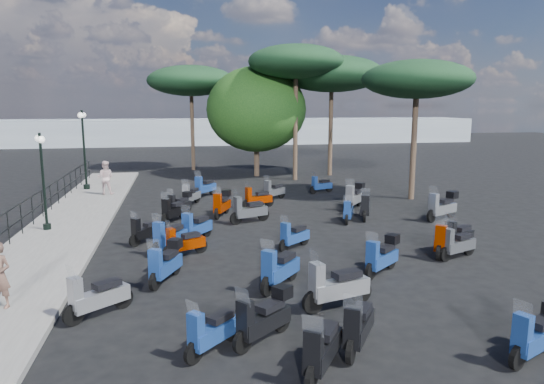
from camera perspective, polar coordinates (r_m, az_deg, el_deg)
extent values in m
plane|color=black|center=(16.77, -2.82, -5.93)|extent=(120.00, 120.00, 0.00)
cube|color=slate|center=(19.96, -22.97, -3.90)|extent=(3.00, 30.00, 0.15)
cylinder|color=black|center=(18.04, -28.61, -3.73)|extent=(0.04, 0.04, 1.10)
cylinder|color=black|center=(19.31, -27.41, -2.79)|extent=(0.04, 0.04, 1.10)
cylinder|color=black|center=(20.60, -26.36, -1.95)|extent=(0.04, 0.04, 1.10)
cylinder|color=black|center=(21.89, -25.43, -1.22)|extent=(0.04, 0.04, 1.10)
cylinder|color=black|center=(23.20, -24.61, -0.57)|extent=(0.04, 0.04, 1.10)
cylinder|color=black|center=(24.51, -23.87, 0.01)|extent=(0.04, 0.04, 1.10)
cylinder|color=black|center=(25.83, -23.21, 0.54)|extent=(0.04, 0.04, 1.10)
cylinder|color=black|center=(27.15, -22.62, 1.01)|extent=(0.04, 0.04, 1.10)
cylinder|color=black|center=(28.48, -22.08, 1.44)|extent=(0.04, 0.04, 1.10)
cylinder|color=black|center=(29.81, -21.58, 1.82)|extent=(0.04, 0.04, 1.10)
cylinder|color=black|center=(31.14, -21.13, 2.18)|extent=(0.04, 0.04, 1.10)
cylinder|color=black|center=(32.48, -20.72, 2.51)|extent=(0.04, 0.04, 1.10)
cube|color=black|center=(19.86, -26.99, -0.86)|extent=(0.04, 26.00, 0.04)
cube|color=black|center=(19.95, -26.87, -2.36)|extent=(0.04, 26.00, 0.04)
cylinder|color=black|center=(19.68, -24.94, -3.69)|extent=(0.28, 0.28, 0.21)
cylinder|color=black|center=(19.37, -25.30, 1.09)|extent=(0.10, 0.10, 3.54)
cylinder|color=black|center=(19.21, -25.67, 5.92)|extent=(0.32, 0.76, 0.04)
sphere|color=white|center=(19.61, -25.79, 5.71)|extent=(0.25, 0.25, 0.25)
sphere|color=white|center=(18.82, -25.51, 5.59)|extent=(0.25, 0.25, 0.25)
cylinder|color=black|center=(28.32, -20.96, 0.60)|extent=(0.34, 0.34, 0.26)
cylinder|color=black|center=(28.08, -21.22, 4.62)|extent=(0.12, 0.12, 4.25)
cylinder|color=black|center=(27.98, -21.48, 8.63)|extent=(0.08, 0.96, 0.04)
sphere|color=white|center=(28.46, -21.33, 8.43)|extent=(0.30, 0.30, 0.30)
sphere|color=white|center=(27.51, -21.60, 8.38)|extent=(0.30, 0.30, 0.30)
imported|color=beige|center=(26.20, -19.00, 1.61)|extent=(0.93, 0.78, 1.72)
cylinder|color=black|center=(9.36, -9.21, -18.16)|extent=(0.38, 0.37, 0.44)
cylinder|color=black|center=(10.07, -4.69, -15.91)|extent=(0.38, 0.37, 0.44)
cube|color=navy|center=(9.66, -6.68, -16.05)|extent=(1.07, 1.04, 0.31)
cube|color=black|center=(9.66, -6.08, -14.39)|extent=(0.58, 0.57, 0.13)
cube|color=navy|center=(9.21, -8.96, -15.71)|extent=(0.33, 0.34, 0.64)
plane|color=white|center=(9.01, -9.28, -13.48)|extent=(0.29, 0.30, 0.34)
cylinder|color=black|center=(11.45, -22.33, -13.23)|extent=(0.44, 0.37, 0.48)
cylinder|color=black|center=(11.98, -17.12, -11.86)|extent=(0.44, 0.37, 0.48)
cube|color=#9EA0A6|center=(11.66, -19.49, -11.66)|extent=(1.23, 1.07, 0.34)
cube|color=black|center=(11.64, -18.84, -10.19)|extent=(0.66, 0.61, 0.14)
cube|color=#9EA0A6|center=(11.32, -22.12, -10.99)|extent=(0.36, 0.37, 0.70)
plane|color=white|center=(11.14, -22.55, -8.89)|extent=(0.30, 0.35, 0.37)
cylinder|color=black|center=(15.20, -12.00, -6.98)|extent=(0.43, 0.28, 0.44)
cylinder|color=black|center=(15.69, -8.37, -6.32)|extent=(0.43, 0.28, 0.44)
cube|color=#7F2000|center=(15.41, -10.02, -6.03)|extent=(1.21, 0.83, 0.31)
cube|color=black|center=(15.42, -9.54, -5.02)|extent=(0.62, 0.50, 0.13)
cube|color=#7F2000|center=(15.12, -11.81, -5.40)|extent=(0.31, 0.34, 0.64)
plane|color=white|center=(14.99, -12.06, -3.91)|extent=(0.22, 0.34, 0.34)
cylinder|color=black|center=(16.81, -15.84, -5.50)|extent=(0.38, 0.37, 0.44)
cylinder|color=black|center=(17.49, -13.08, -4.77)|extent=(0.38, 0.37, 0.44)
cube|color=black|center=(17.13, -14.34, -4.57)|extent=(1.06, 1.04, 0.31)
cube|color=black|center=(17.17, -13.99, -3.65)|extent=(0.58, 0.57, 0.13)
cube|color=black|center=(16.75, -15.72, -4.07)|extent=(0.33, 0.33, 0.63)
plane|color=white|center=(16.63, -15.93, -2.74)|extent=(0.29, 0.30, 0.34)
cylinder|color=black|center=(19.53, -12.43, -3.14)|extent=(0.36, 0.44, 0.47)
cylinder|color=black|center=(20.45, -10.43, -2.47)|extent=(0.36, 0.44, 0.47)
cube|color=black|center=(19.98, -11.34, -2.27)|extent=(1.02, 1.23, 0.33)
cube|color=black|center=(20.06, -11.08, -1.41)|extent=(0.58, 0.65, 0.14)
cube|color=black|center=(19.49, -12.34, -1.80)|extent=(0.37, 0.35, 0.69)
plane|color=white|center=(19.36, -12.49, -0.55)|extent=(0.35, 0.28, 0.37)
cylinder|color=black|center=(22.66, -10.14, -1.22)|extent=(0.31, 0.47, 0.48)
cylinder|color=black|center=(23.71, -8.82, -0.68)|extent=(0.31, 0.47, 0.48)
cube|color=#A3A7AC|center=(23.19, -9.42, -0.49)|extent=(0.91, 1.30, 0.34)
cube|color=black|center=(23.29, -9.26, 0.26)|extent=(0.54, 0.67, 0.14)
cube|color=#A3A7AC|center=(22.65, -10.08, -0.05)|extent=(0.37, 0.33, 0.70)
plane|color=white|center=(22.52, -10.18, 1.05)|extent=(0.37, 0.25, 0.37)
cylinder|color=black|center=(9.60, -3.49, -17.17)|extent=(0.43, 0.37, 0.47)
cylinder|color=black|center=(10.39, 1.15, -14.92)|extent=(0.43, 0.37, 0.47)
cube|color=black|center=(9.94, -0.88, -15.01)|extent=(1.20, 1.06, 0.33)
cube|color=black|center=(9.94, -0.23, -13.26)|extent=(0.64, 0.60, 0.14)
cube|color=black|center=(9.45, -3.18, -14.58)|extent=(0.35, 0.36, 0.69)
plane|color=white|center=(9.23, -3.46, -12.20)|extent=(0.29, 0.34, 0.36)
cube|color=black|center=(10.15, 1.23, -11.67)|extent=(0.46, 0.45, 0.25)
cylinder|color=black|center=(11.23, 4.86, -12.78)|extent=(0.55, 0.26, 0.54)
cylinder|color=black|center=(11.95, 10.44, -11.48)|extent=(0.55, 0.26, 0.54)
cube|color=#9EA0A6|center=(11.53, 7.99, -11.15)|extent=(1.50, 0.76, 0.38)
cube|color=black|center=(11.53, 8.82, -9.52)|extent=(0.74, 0.51, 0.16)
cube|color=#9EA0A6|center=(11.09, 5.29, -10.25)|extent=(0.33, 0.39, 0.78)
plane|color=white|center=(10.89, 5.04, -7.83)|extent=(0.20, 0.43, 0.41)
cylinder|color=black|center=(12.84, -13.63, -10.17)|extent=(0.30, 0.48, 0.48)
cylinder|color=black|center=(13.86, -11.29, -8.55)|extent=(0.30, 0.48, 0.48)
cube|color=navy|center=(13.33, -12.35, -8.53)|extent=(0.87, 1.33, 0.34)
cube|color=black|center=(13.39, -12.06, -7.16)|extent=(0.53, 0.68, 0.14)
cube|color=navy|center=(12.76, -13.55, -8.10)|extent=(0.37, 0.33, 0.71)
plane|color=white|center=(12.57, -13.76, -6.21)|extent=(0.38, 0.23, 0.38)
cube|color=black|center=(13.68, -11.35, -5.96)|extent=(0.44, 0.45, 0.26)
cylinder|color=black|center=(15.53, -13.28, -6.56)|extent=(0.38, 0.46, 0.50)
cylinder|color=black|center=(16.47, -10.57, -5.49)|extent=(0.38, 0.46, 0.50)
cube|color=navy|center=(15.98, -11.80, -5.32)|extent=(1.09, 1.29, 0.35)
cube|color=black|center=(16.04, -11.45, -4.18)|extent=(0.62, 0.68, 0.15)
cube|color=navy|center=(15.46, -13.16, -4.79)|extent=(0.39, 0.37, 0.73)
plane|color=white|center=(15.30, -13.38, -3.15)|extent=(0.36, 0.30, 0.39)
cylinder|color=black|center=(20.65, -11.84, -2.42)|extent=(0.36, 0.41, 0.45)
cylinder|color=black|center=(21.51, -9.93, -1.86)|extent=(0.36, 0.41, 0.45)
cube|color=black|center=(21.08, -10.80, -1.66)|extent=(1.01, 1.16, 0.32)
cube|color=black|center=(21.15, -10.56, -0.88)|extent=(0.57, 0.62, 0.13)
cube|color=black|center=(20.62, -11.75, -1.21)|extent=(0.35, 0.34, 0.66)
plane|color=white|center=(20.50, -11.89, -0.07)|extent=(0.33, 0.28, 0.35)
cube|color=black|center=(21.41, -9.95, -0.27)|extent=(0.43, 0.44, 0.24)
cylinder|color=black|center=(24.70, -8.70, -0.20)|extent=(0.40, 0.47, 0.51)
cylinder|color=black|center=(25.73, -7.03, 0.25)|extent=(0.40, 0.47, 0.51)
cube|color=navy|center=(25.23, -7.79, 0.48)|extent=(1.14, 1.31, 0.36)
cube|color=black|center=(25.33, -7.57, 1.20)|extent=(0.65, 0.70, 0.15)
cube|color=navy|center=(24.69, -8.62, 0.95)|extent=(0.40, 0.38, 0.75)
plane|color=white|center=(24.57, -8.74, 2.03)|extent=(0.37, 0.32, 0.40)
cylinder|color=black|center=(8.51, 4.67, -21.00)|extent=(0.35, 0.45, 0.48)
cylinder|color=black|center=(9.51, 7.02, -17.47)|extent=(0.35, 0.45, 0.48)
cube|color=black|center=(8.96, 6.04, -17.99)|extent=(1.00, 1.27, 0.34)
cube|color=black|center=(8.98, 6.40, -15.93)|extent=(0.58, 0.66, 0.14)
cube|color=black|center=(8.35, 4.90, -18.03)|extent=(0.37, 0.35, 0.70)
plane|color=white|center=(8.09, 4.81, -15.42)|extent=(0.36, 0.28, 0.37)
cylinder|color=black|center=(12.14, -0.56, -10.99)|extent=(0.42, 0.46, 0.52)
cylinder|color=black|center=(13.20, 2.35, -9.23)|extent=(0.42, 0.46, 0.52)
cube|color=navy|center=(12.64, 1.08, -9.17)|extent=(1.20, 1.30, 0.37)
cube|color=black|center=(12.70, 1.50, -7.64)|extent=(0.67, 0.70, 0.15)
cube|color=navy|center=(12.04, -0.35, -8.65)|extent=(0.40, 0.39, 0.76)
plane|color=white|center=(11.84, -0.52, -6.51)|extent=(0.37, 0.33, 0.40)
cylinder|color=black|center=(15.59, 1.42, -6.33)|extent=(0.40, 0.34, 0.44)
cylinder|color=black|center=(16.42, 3.83, -5.50)|extent=(0.40, 0.34, 0.44)
cube|color=navy|center=(15.99, 2.76, -5.31)|extent=(1.12, 0.98, 0.31)
cube|color=black|center=(16.05, 3.11, -4.32)|extent=(0.60, 0.55, 0.13)
cube|color=navy|center=(15.53, 1.60, -4.79)|extent=(0.33, 0.34, 0.64)
plane|color=white|center=(15.39, 1.48, -3.37)|extent=(0.27, 0.31, 0.34)
cylinder|color=black|center=(19.16, -4.27, -3.12)|extent=(0.51, 0.28, 0.51)
cylinder|color=black|center=(19.77, -1.03, -2.68)|extent=(0.51, 0.28, 0.51)
cube|color=#46484D|center=(19.44, -2.49, -2.33)|extent=(1.41, 0.84, 0.36)
cube|color=black|center=(19.47, -2.04, -1.42)|extent=(0.71, 0.53, 0.15)
cube|color=#46484D|center=(19.10, -4.07, -1.67)|extent=(0.33, 0.38, 0.74)
plane|color=white|center=(18.97, -4.25, -0.28)|extent=(0.22, 0.40, 0.39)
cylinder|color=black|center=(20.10, -6.48, -2.56)|extent=(0.29, 0.49, 0.49)
cylinder|color=black|center=(21.23, -5.38, -1.86)|extent=(0.29, 0.49, 0.49)
cube|color=#7F2000|center=(20.67, -5.88, -1.67)|extent=(0.86, 1.35, 0.35)
cube|color=black|center=(20.78, -5.74, -0.81)|extent=(0.53, 0.68, 0.14)
cube|color=#7F2000|center=(20.08, -6.43, -1.20)|extent=(0.37, 0.33, 0.71)
plane|color=white|center=(19.94, -6.51, 0.06)|extent=(0.39, 0.23, 0.38)
cube|color=black|center=(21.12, -5.39, -0.11)|extent=(0.44, 0.45, 0.26)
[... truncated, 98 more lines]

